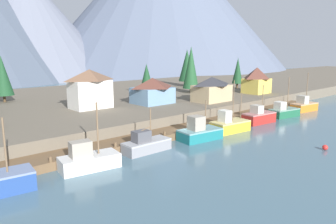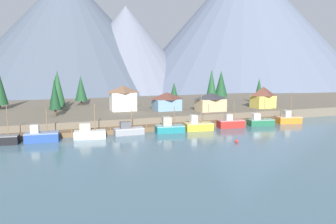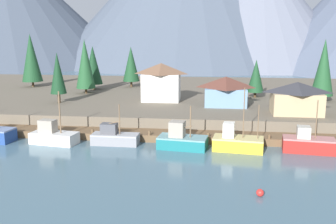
{
  "view_description": "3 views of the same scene",
  "coord_description": "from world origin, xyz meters",
  "px_view_note": "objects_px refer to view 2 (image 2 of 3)",
  "views": [
    {
      "loc": [
        -32.07,
        -31.67,
        12.44
      ],
      "look_at": [
        -1.78,
        1.93,
        3.8
      ],
      "focal_mm": 33.85,
      "sensor_mm": 36.0,
      "label": 1
    },
    {
      "loc": [
        -24.36,
        -67.83,
        14.3
      ],
      "look_at": [
        1.91,
        2.12,
        3.95
      ],
      "focal_mm": 34.43,
      "sensor_mm": 36.0,
      "label": 2
    },
    {
      "loc": [
        4.67,
        -49.75,
        14.56
      ],
      "look_at": [
        -1.79,
        3.17,
        3.68
      ],
      "focal_mm": 40.99,
      "sensor_mm": 36.0,
      "label": 3
    }
  ],
  "objects_px": {
    "conifer_near_left": "(55,95)",
    "conifer_mid_right": "(221,84)",
    "fishing_boat_green": "(260,121)",
    "conifer_centre": "(56,90)",
    "conifer_back_left": "(58,88)",
    "fishing_boat_blue": "(41,136)",
    "conifer_far_right": "(174,92)",
    "house_blue": "(167,101)",
    "house_yellow": "(263,97)",
    "house_tan": "(211,102)",
    "fishing_boat_black": "(0,139)",
    "fishing_boat_teal": "(169,127)",
    "fishing_boat_yellow": "(198,126)",
    "conifer_near_right": "(81,88)",
    "conifer_far_left": "(212,86)",
    "channel_buoy": "(237,141)",
    "conifer_mid_left": "(259,89)",
    "house_white": "(123,98)",
    "fishing_boat_red": "(230,123)",
    "fishing_boat_grey": "(128,130)",
    "fishing_boat_orange": "(288,119)",
    "fishing_boat_white": "(89,133)"
  },
  "relations": [
    {
      "from": "conifer_near_left",
      "to": "conifer_mid_right",
      "type": "xyz_separation_m",
      "value": [
        56.57,
        18.49,
        0.77
      ]
    },
    {
      "from": "fishing_boat_green",
      "to": "conifer_centre",
      "type": "height_order",
      "value": "conifer_centre"
    },
    {
      "from": "conifer_back_left",
      "to": "conifer_centre",
      "type": "distance_m",
      "value": 6.02
    },
    {
      "from": "fishing_boat_blue",
      "to": "conifer_far_right",
      "type": "distance_m",
      "value": 47.25
    },
    {
      "from": "conifer_near_left",
      "to": "conifer_centre",
      "type": "height_order",
      "value": "conifer_centre"
    },
    {
      "from": "fishing_boat_blue",
      "to": "conifer_mid_right",
      "type": "height_order",
      "value": "conifer_mid_right"
    },
    {
      "from": "fishing_boat_green",
      "to": "house_blue",
      "type": "relative_size",
      "value": 1.05
    },
    {
      "from": "house_yellow",
      "to": "house_tan",
      "type": "distance_m",
      "value": 18.0
    },
    {
      "from": "fishing_boat_black",
      "to": "house_blue",
      "type": "distance_m",
      "value": 43.55
    },
    {
      "from": "fishing_boat_teal",
      "to": "fishing_boat_yellow",
      "type": "bearing_deg",
      "value": 7.53
    },
    {
      "from": "conifer_back_left",
      "to": "conifer_near_right",
      "type": "bearing_deg",
      "value": 55.82
    },
    {
      "from": "fishing_boat_blue",
      "to": "conifer_far_left",
      "type": "relative_size",
      "value": 0.61
    },
    {
      "from": "house_tan",
      "to": "channel_buoy",
      "type": "bearing_deg",
      "value": -107.37
    },
    {
      "from": "fishing_boat_teal",
      "to": "conifer_near_left",
      "type": "relative_size",
      "value": 0.74
    },
    {
      "from": "conifer_mid_left",
      "to": "fishing_boat_yellow",
      "type": "bearing_deg",
      "value": -145.73
    },
    {
      "from": "house_white",
      "to": "conifer_far_right",
      "type": "xyz_separation_m",
      "value": [
        17.5,
        6.04,
        0.64
      ]
    },
    {
      "from": "conifer_near_left",
      "to": "conifer_far_left",
      "type": "height_order",
      "value": "conifer_far_left"
    },
    {
      "from": "fishing_boat_teal",
      "to": "conifer_back_left",
      "type": "bearing_deg",
      "value": 135.53
    },
    {
      "from": "fishing_boat_teal",
      "to": "fishing_boat_yellow",
      "type": "relative_size",
      "value": 0.82
    },
    {
      "from": "fishing_boat_red",
      "to": "conifer_far_left",
      "type": "height_order",
      "value": "conifer_far_left"
    },
    {
      "from": "conifer_near_left",
      "to": "conifer_far_right",
      "type": "xyz_separation_m",
      "value": [
        35.28,
        10.33,
        -1.12
      ]
    },
    {
      "from": "house_tan",
      "to": "conifer_near_left",
      "type": "bearing_deg",
      "value": 172.87
    },
    {
      "from": "house_white",
      "to": "channel_buoy",
      "type": "xyz_separation_m",
      "value": [
        14.03,
        -35.22,
        -5.67
      ]
    },
    {
      "from": "fishing_boat_black",
      "to": "conifer_near_left",
      "type": "bearing_deg",
      "value": 66.11
    },
    {
      "from": "fishing_boat_grey",
      "to": "conifer_back_left",
      "type": "relative_size",
      "value": 0.57
    },
    {
      "from": "fishing_boat_black",
      "to": "fishing_boat_blue",
      "type": "height_order",
      "value": "fishing_boat_black"
    },
    {
      "from": "fishing_boat_blue",
      "to": "fishing_boat_orange",
      "type": "relative_size",
      "value": 0.84
    },
    {
      "from": "house_tan",
      "to": "conifer_far_left",
      "type": "relative_size",
      "value": 0.69
    },
    {
      "from": "fishing_boat_yellow",
      "to": "house_yellow",
      "type": "bearing_deg",
      "value": 31.88
    },
    {
      "from": "conifer_mid_left",
      "to": "conifer_mid_right",
      "type": "height_order",
      "value": "conifer_mid_right"
    },
    {
      "from": "fishing_boat_white",
      "to": "conifer_mid_right",
      "type": "distance_m",
      "value": 62.07
    },
    {
      "from": "fishing_boat_red",
      "to": "channel_buoy",
      "type": "xyz_separation_m",
      "value": [
        -7.43,
        -14.43,
        -0.77
      ]
    },
    {
      "from": "fishing_boat_green",
      "to": "fishing_boat_orange",
      "type": "xyz_separation_m",
      "value": [
        8.82,
        0.13,
        0.14
      ]
    },
    {
      "from": "channel_buoy",
      "to": "fishing_boat_black",
      "type": "bearing_deg",
      "value": 161.01
    },
    {
      "from": "fishing_boat_yellow",
      "to": "house_blue",
      "type": "xyz_separation_m",
      "value": [
        -1.1,
        17.79,
        3.98
      ]
    },
    {
      "from": "conifer_near_left",
      "to": "conifer_mid_left",
      "type": "bearing_deg",
      "value": 5.11
    },
    {
      "from": "fishing_boat_black",
      "to": "channel_buoy",
      "type": "distance_m",
      "value": 44.57
    },
    {
      "from": "fishing_boat_blue",
      "to": "fishing_boat_white",
      "type": "relative_size",
      "value": 0.95
    },
    {
      "from": "fishing_boat_grey",
      "to": "conifer_near_right",
      "type": "relative_size",
      "value": 0.68
    },
    {
      "from": "conifer_mid_right",
      "to": "conifer_far_right",
      "type": "height_order",
      "value": "conifer_mid_right"
    },
    {
      "from": "fishing_boat_grey",
      "to": "conifer_mid_left",
      "type": "bearing_deg",
      "value": 24.59
    },
    {
      "from": "fishing_boat_blue",
      "to": "conifer_centre",
      "type": "relative_size",
      "value": 0.72
    },
    {
      "from": "house_tan",
      "to": "conifer_mid_left",
      "type": "xyz_separation_m",
      "value": [
        23.46,
        10.66,
        2.26
      ]
    },
    {
      "from": "fishing_boat_white",
      "to": "fishing_boat_grey",
      "type": "relative_size",
      "value": 1.14
    },
    {
      "from": "fishing_boat_orange",
      "to": "conifer_far_left",
      "type": "distance_m",
      "value": 27.04
    },
    {
      "from": "fishing_boat_yellow",
      "to": "conifer_near_left",
      "type": "height_order",
      "value": "conifer_near_left"
    },
    {
      "from": "fishing_boat_white",
      "to": "fishing_boat_green",
      "type": "xyz_separation_m",
      "value": [
        41.67,
        -0.03,
        -0.07
      ]
    },
    {
      "from": "fishing_boat_white",
      "to": "conifer_near_right",
      "type": "xyz_separation_m",
      "value": [
        2.36,
        38.71,
        6.72
      ]
    },
    {
      "from": "conifer_far_left",
      "to": "fishing_boat_yellow",
      "type": "bearing_deg",
      "value": -124.02
    },
    {
      "from": "fishing_boat_black",
      "to": "conifer_near_right",
      "type": "height_order",
      "value": "conifer_near_right"
    }
  ]
}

